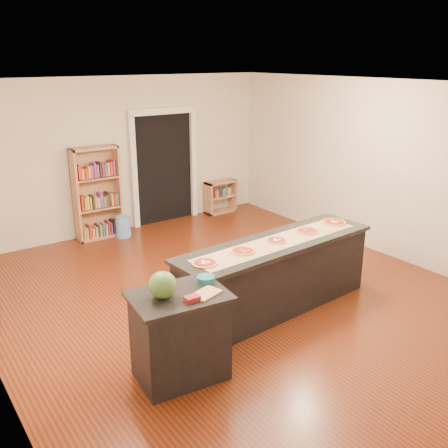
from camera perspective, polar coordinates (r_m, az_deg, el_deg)
room at (r=6.36m, az=1.05°, el=2.94°), size 6.00×7.00×2.80m
doorway at (r=9.73m, az=-6.89°, el=7.14°), size 1.40×0.09×2.21m
kitchen_island at (r=6.43m, az=5.91°, el=-5.84°), size 2.82×0.76×0.93m
side_counter at (r=5.13m, az=-5.05°, el=-12.59°), size 0.94×0.69×0.93m
bookshelf at (r=9.09m, az=-14.28°, el=3.41°), size 0.82×0.29×1.64m
low_shelf at (r=10.43m, az=-0.39°, el=3.15°), size 0.67×0.29×0.67m
waste_bin at (r=9.20m, az=-11.45°, el=-0.28°), size 0.27×0.27×0.39m
kraft_paper at (r=6.23m, az=6.19°, el=-2.04°), size 2.47×0.59×0.00m
watermelon at (r=4.80m, az=-7.04°, el=-6.93°), size 0.27×0.27×0.27m
cutting_board at (r=4.88m, az=-2.06°, el=-7.95°), size 0.33×0.26×0.02m
package_red at (r=4.76m, az=-3.67°, el=-8.50°), size 0.14×0.10×0.05m
package_teal at (r=5.11m, az=-2.09°, el=-6.36°), size 0.18×0.18×0.07m
pizza_a at (r=5.56m, az=-2.21°, el=-4.46°), size 0.32×0.32×0.02m
pizza_b at (r=5.89m, az=2.15°, el=-3.10°), size 0.30×0.30×0.02m
pizza_c at (r=6.25m, az=6.01°, el=-1.87°), size 0.28×0.28×0.02m
pizza_d at (r=6.64m, az=9.49°, el=-0.79°), size 0.32×0.32×0.02m
pizza_e at (r=7.05m, az=12.47°, el=0.20°), size 0.31×0.31×0.02m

